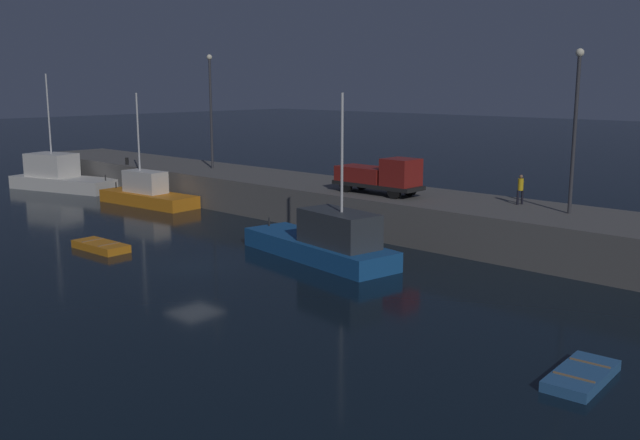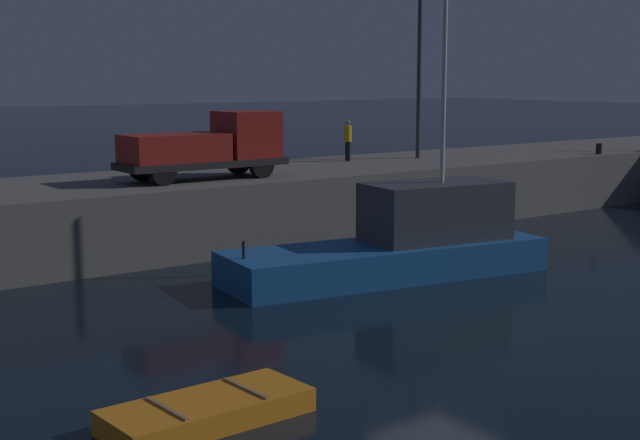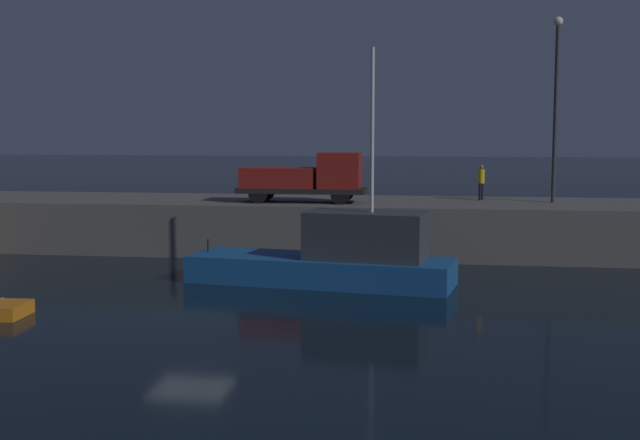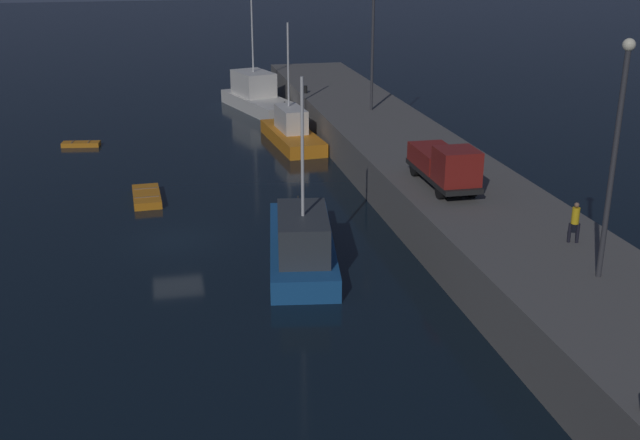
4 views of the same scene
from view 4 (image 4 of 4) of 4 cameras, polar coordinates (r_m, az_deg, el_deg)
ground_plane at (r=39.65m, az=-10.52°, el=-1.53°), size 320.00×320.00×0.00m
pier_quay at (r=42.06m, az=9.64°, el=1.56°), size 79.86×7.08×2.44m
fishing_trawler_red at (r=36.06m, az=-1.32°, el=-1.62°), size 10.50×4.45×8.89m
fishing_boat_white at (r=69.41m, az=-4.54°, el=9.00°), size 10.88×6.05×10.13m
fishing_boat_orange at (r=57.46m, az=-2.07°, el=6.46°), size 9.08×3.46×8.60m
dinghy_orange_near at (r=46.08m, az=-12.53°, el=1.68°), size 3.79×1.68×0.47m
dinghy_red_small at (r=59.41m, az=-17.04°, el=5.32°), size 1.31×2.78×0.37m
lamp_post_west at (r=56.62m, az=3.87°, el=13.23°), size 0.44×0.44×9.14m
lamp_post_east at (r=29.26m, az=20.77°, el=5.16°), size 0.44×0.44×8.68m
utility_truck at (r=39.46m, az=9.09°, el=3.99°), size 6.11×1.95×2.37m
dockworker at (r=33.51m, az=18.11°, el=0.01°), size 0.41×0.44×1.73m
bollard_west at (r=63.69m, az=-1.06°, el=9.50°), size 0.28×0.28×0.60m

